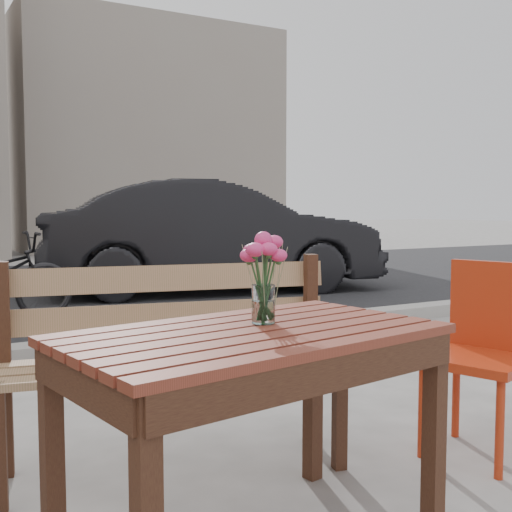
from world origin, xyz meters
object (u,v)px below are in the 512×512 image
(main_table, at_px, (253,367))
(parked_car, at_px, (212,237))
(main_vase, at_px, (263,267))
(red_chair, at_px, (485,343))

(main_table, bearing_deg, parked_car, 56.80)
(parked_car, bearing_deg, main_table, 167.38)
(main_vase, bearing_deg, parked_car, 66.03)
(main_table, distance_m, parked_car, 6.53)
(main_table, xyz_separation_m, red_chair, (1.36, 0.24, -0.11))
(main_table, height_order, main_vase, main_vase)
(red_chair, bearing_deg, parked_car, 148.15)
(main_vase, distance_m, parked_car, 6.42)
(main_table, bearing_deg, main_vase, 34.10)
(red_chair, distance_m, parked_car, 5.86)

